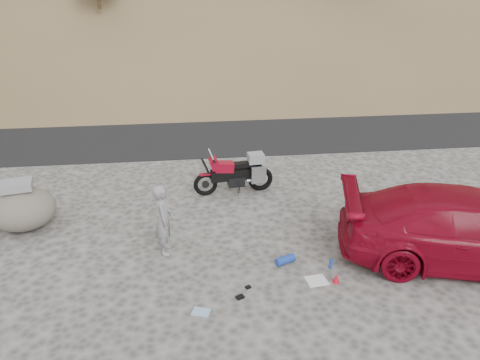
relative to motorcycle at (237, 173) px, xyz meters
The scene contains 14 objects.
ground 3.09m from the motorcycle, 111.78° to the right, with size 140.00×140.00×0.00m, color #45423F.
road 6.31m from the motorcycle, 100.31° to the left, with size 120.00×7.00×0.05m, color black.
motorcycle is the anchor object (origin of this frame).
man 3.57m from the motorcycle, 124.42° to the right, with size 0.62×0.41×1.69m, color gray.
red_car 6.19m from the motorcycle, 40.78° to the right, with size 2.27×5.59×1.62m, color maroon.
boulder 5.72m from the motorcycle, 165.80° to the right, with size 1.68×1.43×1.26m.
small_rock 6.47m from the motorcycle, behind, with size 0.87×0.81×0.46m.
gear_white_cloth 4.59m from the motorcycle, 74.81° to the right, with size 0.43×0.38×0.01m, color white.
gear_blue_mat 3.78m from the motorcycle, 79.78° to the right, with size 0.18×0.18×0.45m, color #1B3CA4.
gear_bottle 4.33m from the motorcycle, 68.01° to the right, with size 0.08×0.08×0.22m, color #1B3CA4.
gear_funnel 4.78m from the motorcycle, 70.55° to the right, with size 0.15×0.15×0.20m, color red.
gear_glove_a 4.82m from the motorcycle, 95.65° to the right, with size 0.16×0.11×0.04m, color black.
gear_glove_b 4.51m from the motorcycle, 93.45° to the right, with size 0.11×0.08×0.04m, color black.
gear_blue_cloth 5.28m from the motorcycle, 103.90° to the right, with size 0.33×0.24×0.01m, color #8CB3D9.
Camera 1 is at (-0.20, -9.38, 6.04)m, focal length 35.00 mm.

